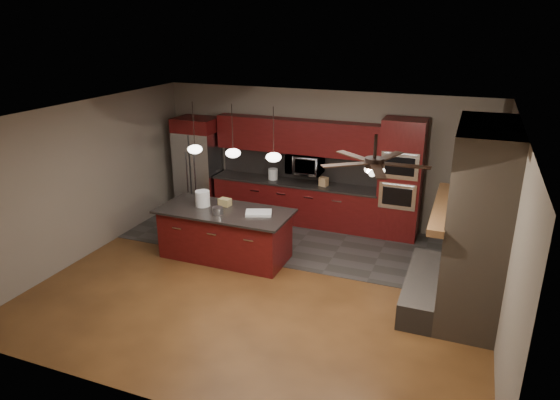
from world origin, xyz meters
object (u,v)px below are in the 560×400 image
at_px(kitchen_island, 225,234).
at_px(paint_can, 218,210).
at_px(microwave, 305,164).
at_px(oven_tower, 401,180).
at_px(refrigerator, 198,165).
at_px(cardboard_box, 225,202).
at_px(counter_bucket, 273,174).
at_px(white_bucket, 203,199).
at_px(counter_box, 324,182).
at_px(paint_tray, 259,213).

height_order(kitchen_island, paint_can, paint_can).
bearing_deg(kitchen_island, microwave, 70.08).
xyz_separation_m(oven_tower, refrigerator, (-4.45, -0.07, -0.13)).
xyz_separation_m(oven_tower, paint_can, (-2.79, -2.28, -0.21)).
height_order(cardboard_box, counter_bucket, counter_bucket).
bearing_deg(cardboard_box, kitchen_island, -59.29).
bearing_deg(oven_tower, white_bucket, -147.90).
relative_size(oven_tower, microwave, 3.25).
distance_m(white_bucket, counter_bucket, 2.11).
height_order(microwave, kitchen_island, microwave).
bearing_deg(white_bucket, counter_box, 49.46).
height_order(paint_tray, counter_box, counter_box).
distance_m(microwave, counter_box, 0.55).
xyz_separation_m(refrigerator, counter_bucket, (1.77, 0.08, -0.04)).
distance_m(oven_tower, white_bucket, 3.82).
distance_m(counter_bucket, counter_box, 1.14).
relative_size(refrigerator, cardboard_box, 10.10).
height_order(refrigerator, paint_can, refrigerator).
xyz_separation_m(microwave, kitchen_island, (-0.79, -2.14, -0.84)).
height_order(refrigerator, kitchen_island, refrigerator).
relative_size(microwave, cardboard_box, 3.49).
bearing_deg(microwave, paint_tray, -93.90).
relative_size(white_bucket, cardboard_box, 1.35).
distance_m(microwave, kitchen_island, 2.43).
height_order(microwave, white_bucket, microwave).
bearing_deg(refrigerator, counter_box, 0.61).
bearing_deg(cardboard_box, refrigerator, 138.50).
bearing_deg(counter_box, paint_can, -102.67).
height_order(refrigerator, paint_tray, refrigerator).
height_order(kitchen_island, counter_box, counter_box).
relative_size(refrigerator, paint_tray, 4.72).
xyz_separation_m(paint_can, counter_box, (1.26, 2.24, 0.01)).
xyz_separation_m(oven_tower, paint_tray, (-2.12, -2.04, -0.25)).
bearing_deg(paint_tray, microwave, 65.59).
height_order(microwave, paint_can, microwave).
bearing_deg(microwave, counter_box, -12.77).
relative_size(paint_tray, counter_bucket, 1.94).
relative_size(oven_tower, refrigerator, 1.12).
bearing_deg(counter_box, microwave, -176.14).
relative_size(kitchen_island, paint_tray, 5.38).
distance_m(white_bucket, cardboard_box, 0.41).
bearing_deg(paint_tray, white_bucket, 158.85).
height_order(oven_tower, refrigerator, oven_tower).
bearing_deg(cardboard_box, paint_tray, -5.96).
xyz_separation_m(white_bucket, paint_tray, (1.11, -0.01, -0.12)).
height_order(microwave, refrigerator, refrigerator).
relative_size(paint_can, counter_box, 1.00).
relative_size(kitchen_island, counter_bucket, 10.43).
bearing_deg(paint_can, refrigerator, 126.90).
bearing_deg(paint_can, kitchen_island, 84.12).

